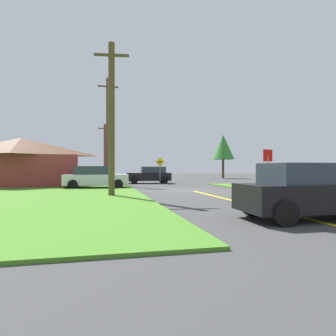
{
  "coord_description": "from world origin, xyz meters",
  "views": [
    {
      "loc": [
        -5.87,
        -18.86,
        1.48
      ],
      "look_at": [
        -0.45,
        4.48,
        1.49
      ],
      "focal_mm": 31.49,
      "sensor_mm": 36.0,
      "label": 1
    }
  ],
  "objects_px": {
    "utility_pole_near": "(112,118)",
    "barn": "(21,162)",
    "stop_sign": "(268,162)",
    "car_on_crossroad": "(306,175)",
    "car_behind_on_main_road": "(309,191)",
    "car_approaching_junction": "(150,175)",
    "oak_tree_left": "(223,147)",
    "parked_car_near_building": "(95,177)",
    "utility_pole_far": "(105,151)",
    "utility_pole_mid": "(108,130)",
    "direction_sign": "(160,167)"
  },
  "relations": [
    {
      "from": "stop_sign",
      "to": "utility_pole_far",
      "type": "bearing_deg",
      "value": -78.81
    },
    {
      "from": "car_approaching_junction",
      "to": "utility_pole_near",
      "type": "relative_size",
      "value": 0.54
    },
    {
      "from": "oak_tree_left",
      "to": "utility_pole_near",
      "type": "bearing_deg",
      "value": -124.86
    },
    {
      "from": "car_on_crossroad",
      "to": "barn",
      "type": "bearing_deg",
      "value": 82.2
    },
    {
      "from": "oak_tree_left",
      "to": "utility_pole_far",
      "type": "bearing_deg",
      "value": -173.47
    },
    {
      "from": "car_approaching_junction",
      "to": "barn",
      "type": "xyz_separation_m",
      "value": [
        -10.93,
        -2.49,
        1.16
      ]
    },
    {
      "from": "car_approaching_junction",
      "to": "car_behind_on_main_road",
      "type": "bearing_deg",
      "value": 96.19
    },
    {
      "from": "utility_pole_mid",
      "to": "direction_sign",
      "type": "bearing_deg",
      "value": 5.6
    },
    {
      "from": "car_behind_on_main_road",
      "to": "barn",
      "type": "relative_size",
      "value": 0.46
    },
    {
      "from": "stop_sign",
      "to": "car_on_crossroad",
      "type": "relative_size",
      "value": 0.6
    },
    {
      "from": "car_on_crossroad",
      "to": "utility_pole_near",
      "type": "height_order",
      "value": "utility_pole_near"
    },
    {
      "from": "car_on_crossroad",
      "to": "utility_pole_far",
      "type": "height_order",
      "value": "utility_pole_far"
    },
    {
      "from": "oak_tree_left",
      "to": "barn",
      "type": "height_order",
      "value": "oak_tree_left"
    },
    {
      "from": "direction_sign",
      "to": "barn",
      "type": "relative_size",
      "value": 0.28
    },
    {
      "from": "utility_pole_near",
      "to": "utility_pole_far",
      "type": "height_order",
      "value": "utility_pole_near"
    },
    {
      "from": "utility_pole_mid",
      "to": "stop_sign",
      "type": "bearing_deg",
      "value": -46.01
    },
    {
      "from": "utility_pole_near",
      "to": "oak_tree_left",
      "type": "relative_size",
      "value": 1.26
    },
    {
      "from": "utility_pole_mid",
      "to": "oak_tree_left",
      "type": "bearing_deg",
      "value": 37.97
    },
    {
      "from": "car_approaching_junction",
      "to": "utility_pole_near",
      "type": "xyz_separation_m",
      "value": [
        -4.15,
        -12.83,
        3.27
      ]
    },
    {
      "from": "utility_pole_far",
      "to": "car_approaching_junction",
      "type": "bearing_deg",
      "value": -66.28
    },
    {
      "from": "utility_pole_near",
      "to": "stop_sign",
      "type": "bearing_deg",
      "value": 6.61
    },
    {
      "from": "stop_sign",
      "to": "car_on_crossroad",
      "type": "distance_m",
      "value": 11.47
    },
    {
      "from": "parked_car_near_building",
      "to": "barn",
      "type": "bearing_deg",
      "value": 148.58
    },
    {
      "from": "parked_car_near_building",
      "to": "car_approaching_junction",
      "type": "relative_size",
      "value": 1.06
    },
    {
      "from": "car_on_crossroad",
      "to": "utility_pole_mid",
      "type": "distance_m",
      "value": 18.84
    },
    {
      "from": "parked_car_near_building",
      "to": "barn",
      "type": "height_order",
      "value": "barn"
    },
    {
      "from": "car_approaching_junction",
      "to": "oak_tree_left",
      "type": "bearing_deg",
      "value": -135.39
    },
    {
      "from": "car_behind_on_main_road",
      "to": "oak_tree_left",
      "type": "distance_m",
      "value": 34.3
    },
    {
      "from": "car_behind_on_main_road",
      "to": "parked_car_near_building",
      "type": "bearing_deg",
      "value": 114.1
    },
    {
      "from": "utility_pole_mid",
      "to": "oak_tree_left",
      "type": "relative_size",
      "value": 1.49
    },
    {
      "from": "car_on_crossroad",
      "to": "stop_sign",
      "type": "bearing_deg",
      "value": 126.99
    },
    {
      "from": "utility_pole_near",
      "to": "barn",
      "type": "xyz_separation_m",
      "value": [
        -6.79,
        10.34,
        -2.12
      ]
    },
    {
      "from": "car_approaching_junction",
      "to": "utility_pole_near",
      "type": "distance_m",
      "value": 13.88
    },
    {
      "from": "car_on_crossroad",
      "to": "car_behind_on_main_road",
      "type": "relative_size",
      "value": 1.06
    },
    {
      "from": "car_on_crossroad",
      "to": "utility_pole_far",
      "type": "bearing_deg",
      "value": 49.69
    },
    {
      "from": "stop_sign",
      "to": "car_approaching_junction",
      "type": "distance_m",
      "value": 13.01
    },
    {
      "from": "stop_sign",
      "to": "car_behind_on_main_road",
      "type": "bearing_deg",
      "value": 51.1
    },
    {
      "from": "utility_pole_far",
      "to": "parked_car_near_building",
      "type": "bearing_deg",
      "value": -93.58
    },
    {
      "from": "car_on_crossroad",
      "to": "oak_tree_left",
      "type": "height_order",
      "value": "oak_tree_left"
    },
    {
      "from": "parked_car_near_building",
      "to": "utility_pole_mid",
      "type": "bearing_deg",
      "value": 78.47
    },
    {
      "from": "parked_car_near_building",
      "to": "car_approaching_junction",
      "type": "xyz_separation_m",
      "value": [
        5.06,
        6.27,
        -0.0
      ]
    },
    {
      "from": "car_on_crossroad",
      "to": "utility_pole_far",
      "type": "xyz_separation_m",
      "value": [
        -18.3,
        13.54,
        2.78
      ]
    },
    {
      "from": "car_behind_on_main_road",
      "to": "utility_pole_near",
      "type": "relative_size",
      "value": 0.52
    },
    {
      "from": "car_on_crossroad",
      "to": "direction_sign",
      "type": "relative_size",
      "value": 1.75
    },
    {
      "from": "utility_pole_mid",
      "to": "utility_pole_far",
      "type": "distance_m",
      "value": 11.13
    },
    {
      "from": "car_on_crossroad",
      "to": "oak_tree_left",
      "type": "distance_m",
      "value": 15.97
    },
    {
      "from": "utility_pole_mid",
      "to": "parked_car_near_building",
      "type": "bearing_deg",
      "value": -102.89
    },
    {
      "from": "parked_car_near_building",
      "to": "car_behind_on_main_road",
      "type": "relative_size",
      "value": 1.1
    },
    {
      "from": "car_on_crossroad",
      "to": "direction_sign",
      "type": "distance_m",
      "value": 13.79
    },
    {
      "from": "direction_sign",
      "to": "parked_car_near_building",
      "type": "bearing_deg",
      "value": -139.49
    }
  ]
}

